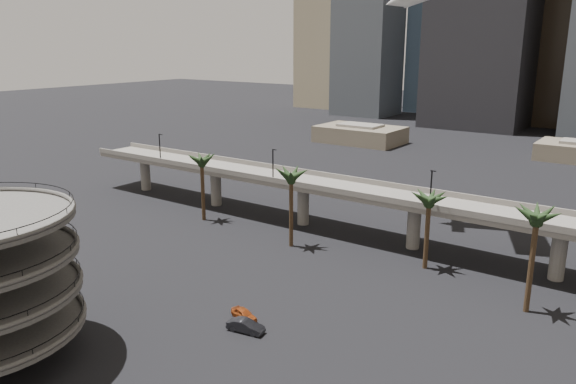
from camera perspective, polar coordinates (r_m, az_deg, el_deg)
The scene contains 6 objects.
ground at distance 62.81m, azimuth -19.69°, elevation -17.82°, with size 700.00×700.00×0.00m, color black.
overpass at distance 98.36m, azimuth 6.89°, elevation -0.33°, with size 130.00×9.30×14.70m.
palm_trees at distance 85.62m, azimuth 11.23°, elevation -0.09°, with size 76.40×18.40×14.00m.
low_buildings at distance 177.64m, azimuth 22.60°, elevation 4.01°, with size 135.00×27.50×6.80m.
car_a at distance 70.95m, azimuth -4.49°, elevation -12.28°, with size 1.62×4.02×1.37m, color #9F4216.
car_b at distance 68.17m, azimuth -4.32°, elevation -13.41°, with size 1.60×4.58×1.51m, color black.
Camera 1 is at (45.11, -28.53, 33.10)m, focal length 35.00 mm.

